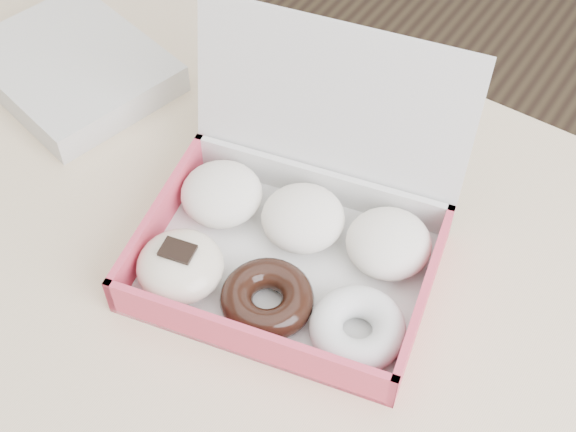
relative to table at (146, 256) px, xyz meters
The scene contains 3 objects.
table is the anchor object (origin of this frame).
donut_box 0.22m from the table, 14.69° to the left, with size 0.36×0.33×0.22m.
newspapers 0.27m from the table, 148.68° to the left, with size 0.24×0.19×0.04m, color silver.
Camera 1 is at (0.46, -0.38, 1.46)m, focal length 50.00 mm.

